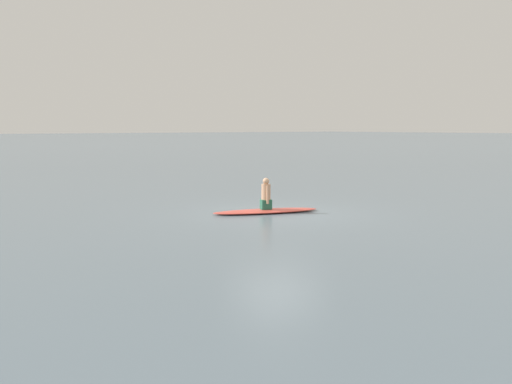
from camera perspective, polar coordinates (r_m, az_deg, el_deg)
The scene contains 3 objects.
ground_plane at distance 16.11m, azimuth 2.07°, elevation -2.18°, with size 400.00×400.00×0.00m, color slate.
surfboard at distance 16.24m, azimuth 1.00°, elevation -1.92°, with size 3.11×0.75×0.11m, color #D84C3F.
person_paddler at distance 16.18m, azimuth 1.01°, elevation -0.31°, with size 0.36×0.39×0.90m.
Camera 1 is at (10.14, 12.27, 2.45)m, focal length 39.88 mm.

